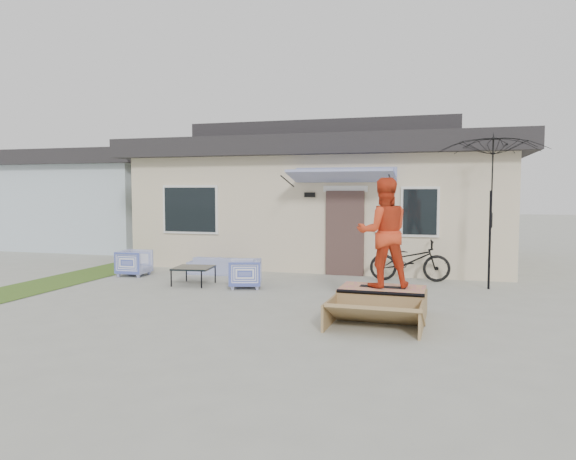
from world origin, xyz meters
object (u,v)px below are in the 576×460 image
(coffee_table, at_px, (194,276))
(armchair_right, at_px, (245,272))
(patio_umbrella, at_px, (491,207))
(loveseat, at_px, (219,262))
(armchair_left, at_px, (134,261))
(skate_ramp, at_px, (382,302))
(skateboard, at_px, (383,286))
(bicycle, at_px, (410,256))
(skater, at_px, (383,231))

(coffee_table, bearing_deg, armchair_right, -2.12)
(coffee_table, relative_size, patio_umbrella, 0.29)
(loveseat, height_order, armchair_right, armchair_right)
(armchair_left, bearing_deg, coffee_table, -113.78)
(armchair_right, relative_size, skate_ramp, 0.37)
(coffee_table, bearing_deg, skateboard, -22.44)
(bicycle, height_order, patio_umbrella, patio_umbrella)
(skater, bearing_deg, loveseat, -55.08)
(patio_umbrella, height_order, skater, skater)
(bicycle, relative_size, skate_ramp, 0.99)
(armchair_left, bearing_deg, patio_umbrella, -89.08)
(skater, bearing_deg, armchair_left, -39.72)
(skate_ramp, xyz_separation_m, skateboard, (0.00, 0.05, 0.26))
(armchair_right, xyz_separation_m, skateboard, (3.13, -1.76, 0.14))
(coffee_table, relative_size, bicycle, 0.44)
(coffee_table, distance_m, skate_ramp, 4.75)
(loveseat, relative_size, coffee_table, 1.87)
(loveseat, height_order, skater, skater)
(coffee_table, distance_m, skateboard, 4.74)
(loveseat, height_order, bicycle, bicycle)
(armchair_left, distance_m, bicycle, 6.69)
(loveseat, distance_m, skate_ramp, 5.66)
(coffee_table, bearing_deg, skate_ramp, -22.96)
(coffee_table, xyz_separation_m, skate_ramp, (4.37, -1.85, 0.03))
(armchair_left, bearing_deg, skater, -114.49)
(loveseat, height_order, coffee_table, loveseat)
(coffee_table, xyz_separation_m, bicycle, (4.61, 1.85, 0.39))
(armchair_left, distance_m, skateboard, 6.87)
(armchair_left, xyz_separation_m, patio_umbrella, (8.29, 0.48, 1.40))
(coffee_table, relative_size, skateboard, 1.07)
(bicycle, distance_m, skate_ramp, 3.73)
(armchair_right, bearing_deg, patio_umbrella, 87.66)
(loveseat, distance_m, skater, 5.75)
(armchair_left, bearing_deg, armchair_right, -106.71)
(loveseat, distance_m, skateboard, 5.64)
(armchair_left, xyz_separation_m, bicycle, (6.60, 1.07, 0.23))
(loveseat, relative_size, armchair_left, 2.14)
(bicycle, relative_size, skateboard, 2.42)
(loveseat, bearing_deg, skate_ramp, 138.36)
(bicycle, distance_m, patio_umbrella, 2.13)
(patio_umbrella, relative_size, skater, 1.56)
(armchair_right, relative_size, patio_umbrella, 0.24)
(loveseat, bearing_deg, armchair_left, 20.23)
(skateboard, bearing_deg, coffee_table, 160.58)
(loveseat, xyz_separation_m, skateboard, (4.47, -3.43, 0.19))
(bicycle, bearing_deg, patio_umbrella, -115.26)
(armchair_right, relative_size, skater, 0.38)
(loveseat, xyz_separation_m, coffee_table, (0.10, -1.62, -0.10))
(loveseat, bearing_deg, skateboard, 138.74)
(armchair_left, xyz_separation_m, skateboard, (6.36, -2.59, 0.13))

